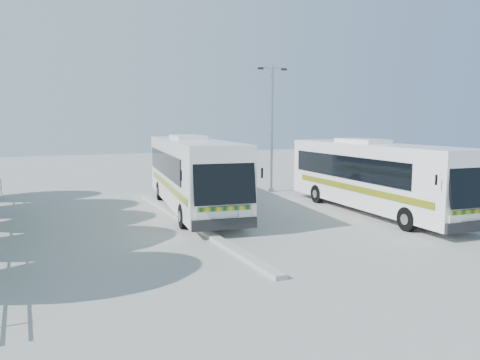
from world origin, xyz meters
TOP-DOWN VIEW (x-y plane):
  - ground at (0.00, 0.00)m, footprint 100.00×100.00m
  - kerb_divider at (-2.30, 2.00)m, footprint 0.40×16.00m
  - coach_main at (-1.01, 5.27)m, footprint 4.34×13.02m
  - coach_adjacent at (6.82, 0.84)m, footprint 3.42×12.38m
  - lamppost at (5.66, 9.06)m, footprint 1.95×0.34m

SIDE VIEW (x-z plane):
  - ground at x=0.00m, z-range 0.00..0.00m
  - kerb_divider at x=-2.30m, z-range 0.00..0.15m
  - coach_adjacent at x=6.82m, z-range 0.16..3.56m
  - coach_main at x=-1.01m, z-range 0.17..3.72m
  - lamppost at x=5.66m, z-range 0.41..8.39m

